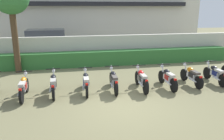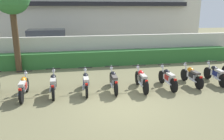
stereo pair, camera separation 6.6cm
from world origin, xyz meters
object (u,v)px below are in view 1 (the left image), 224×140
(parked_car, at_px, (48,42))
(motorcycle_in_row_7, at_px, (168,78))
(motorcycle_in_row_2, at_px, (24,87))
(motorcycle_in_row_9, at_px, (215,74))
(motorcycle_in_row_8, at_px, (191,75))
(motorcycle_in_row_4, at_px, (86,82))
(motorcycle_in_row_3, at_px, (54,84))
(motorcycle_in_row_5, at_px, (114,80))
(motorcycle_in_row_6, at_px, (142,79))

(parked_car, distance_m, motorcycle_in_row_7, 10.24)
(motorcycle_in_row_2, bearing_deg, motorcycle_in_row_9, -89.35)
(parked_car, height_order, motorcycle_in_row_2, parked_car)
(motorcycle_in_row_2, distance_m, motorcycle_in_row_8, 7.22)
(motorcycle_in_row_4, bearing_deg, motorcycle_in_row_3, 91.99)
(motorcycle_in_row_9, bearing_deg, motorcycle_in_row_3, 93.00)
(parked_car, bearing_deg, motorcycle_in_row_7, -57.83)
(motorcycle_in_row_7, distance_m, motorcycle_in_row_9, 2.45)
(motorcycle_in_row_8, xyz_separation_m, motorcycle_in_row_9, (1.21, 0.01, 0.01))
(motorcycle_in_row_3, distance_m, motorcycle_in_row_7, 4.87)
(motorcycle_in_row_5, height_order, motorcycle_in_row_6, motorcycle_in_row_6)
(motorcycle_in_row_4, distance_m, motorcycle_in_row_9, 6.01)
(parked_car, xyz_separation_m, motorcycle_in_row_2, (-0.42, -8.56, -0.49))
(motorcycle_in_row_2, relative_size, motorcycle_in_row_8, 1.02)
(motorcycle_in_row_3, height_order, motorcycle_in_row_6, motorcycle_in_row_6)
(motorcycle_in_row_3, distance_m, motorcycle_in_row_9, 7.31)
(motorcycle_in_row_3, bearing_deg, motorcycle_in_row_2, 95.80)
(parked_car, height_order, motorcycle_in_row_7, parked_car)
(motorcycle_in_row_9, bearing_deg, motorcycle_in_row_5, 93.31)
(motorcycle_in_row_4, bearing_deg, parked_car, 15.76)
(motorcycle_in_row_2, bearing_deg, parked_car, -3.10)
(motorcycle_in_row_3, distance_m, motorcycle_in_row_6, 3.67)
(parked_car, distance_m, motorcycle_in_row_3, 8.47)
(motorcycle_in_row_8, bearing_deg, parked_car, 37.66)
(motorcycle_in_row_5, bearing_deg, motorcycle_in_row_7, -90.09)
(motorcycle_in_row_3, bearing_deg, motorcycle_in_row_8, -90.88)
(motorcycle_in_row_4, bearing_deg, motorcycle_in_row_5, -88.35)
(motorcycle_in_row_4, bearing_deg, motorcycle_in_row_6, -91.10)
(motorcycle_in_row_3, relative_size, motorcycle_in_row_5, 1.02)
(motorcycle_in_row_6, relative_size, motorcycle_in_row_8, 1.04)
(motorcycle_in_row_4, relative_size, motorcycle_in_row_5, 0.97)
(motorcycle_in_row_5, relative_size, motorcycle_in_row_6, 1.00)
(motorcycle_in_row_4, xyz_separation_m, motorcycle_in_row_5, (1.17, -0.02, 0.00))
(motorcycle_in_row_2, bearing_deg, motorcycle_in_row_4, -87.42)
(motorcycle_in_row_2, xyz_separation_m, motorcycle_in_row_9, (8.43, 0.13, 0.00))
(motorcycle_in_row_2, xyz_separation_m, motorcycle_in_row_5, (3.59, 0.10, 0.00))
(motorcycle_in_row_5, xyz_separation_m, motorcycle_in_row_6, (1.20, -0.13, 0.01))
(motorcycle_in_row_2, distance_m, motorcycle_in_row_7, 5.99)
(motorcycle_in_row_4, height_order, motorcycle_in_row_5, motorcycle_in_row_5)
(parked_car, relative_size, motorcycle_in_row_4, 2.48)
(parked_car, distance_m, motorcycle_in_row_6, 9.64)
(motorcycle_in_row_6, distance_m, motorcycle_in_row_9, 3.65)
(motorcycle_in_row_6, relative_size, motorcycle_in_row_7, 1.02)
(parked_car, bearing_deg, motorcycle_in_row_2, -93.64)
(motorcycle_in_row_6, bearing_deg, motorcycle_in_row_9, -85.03)
(motorcycle_in_row_9, bearing_deg, parked_car, 46.52)
(motorcycle_in_row_2, relative_size, motorcycle_in_row_4, 1.01)
(motorcycle_in_row_2, relative_size, motorcycle_in_row_6, 0.98)
(motorcycle_in_row_3, bearing_deg, motorcycle_in_row_7, -92.56)
(motorcycle_in_row_6, bearing_deg, motorcycle_in_row_8, -84.11)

